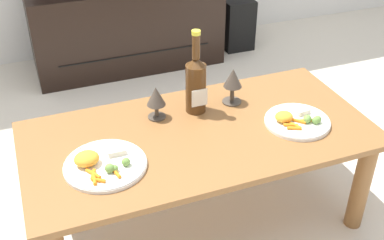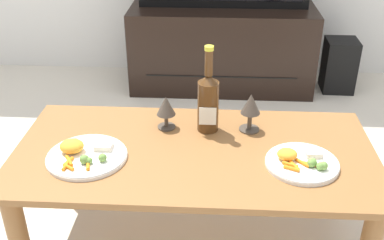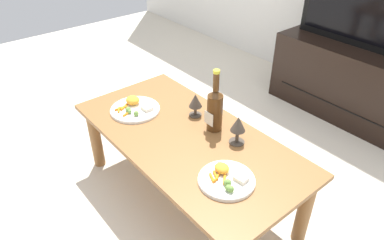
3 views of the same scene
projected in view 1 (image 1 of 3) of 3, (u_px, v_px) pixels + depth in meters
The scene contains 9 objects.
ground_plane at pixel (199, 218), 2.07m from camera, with size 6.40×6.40×0.00m, color beige.
dining_table at pixel (199, 148), 1.87m from camera, with size 1.31×0.65×0.44m.
tv_stand at pixel (126, 25), 3.16m from camera, with size 1.21×0.47×0.55m.
floor_speaker at pixel (237, 24), 3.44m from camera, with size 0.21×0.21×0.35m, color black.
wine_bottle at pixel (196, 82), 1.89m from camera, with size 0.08×0.08×0.34m.
goblet_left at pixel (156, 98), 1.87m from camera, with size 0.07×0.07×0.14m.
goblet_right at pixel (233, 80), 1.96m from camera, with size 0.08×0.08×0.15m.
dinner_plate_left at pixel (103, 164), 1.64m from camera, with size 0.28×0.28×0.06m.
dinner_plate_right at pixel (297, 120), 1.87m from camera, with size 0.25×0.25×0.05m.
Camera 1 is at (-0.57, -1.40, 1.48)m, focal length 45.43 mm.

